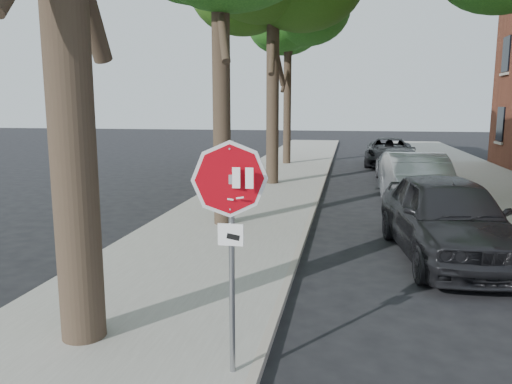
{
  "coord_description": "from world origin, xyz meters",
  "views": [
    {
      "loc": [
        0.52,
        -5.07,
        3.07
      ],
      "look_at": [
        -0.58,
        0.77,
        2.05
      ],
      "focal_mm": 35.0,
      "sensor_mm": 36.0,
      "label": 1
    }
  ],
  "objects_px": {
    "car_c": "(401,166)",
    "car_a": "(447,217)",
    "car_b": "(417,181)",
    "tree_far": "(288,24)",
    "stop_sign": "(231,214)",
    "car_d": "(389,152)"
  },
  "relations": [
    {
      "from": "car_d",
      "to": "car_a",
      "type": "bearing_deg",
      "value": -86.15
    },
    {
      "from": "tree_far",
      "to": "car_b",
      "type": "distance_m",
      "value": 13.36
    },
    {
      "from": "car_c",
      "to": "car_d",
      "type": "xyz_separation_m",
      "value": [
        0.0,
        6.14,
        0.04
      ]
    },
    {
      "from": "tree_far",
      "to": "car_a",
      "type": "relative_size",
      "value": 1.85
    },
    {
      "from": "tree_far",
      "to": "car_c",
      "type": "xyz_separation_m",
      "value": [
        5.32,
        -5.34,
        -6.54
      ]
    },
    {
      "from": "car_b",
      "to": "tree_far",
      "type": "bearing_deg",
      "value": 113.04
    },
    {
      "from": "stop_sign",
      "to": "tree_far",
      "type": "height_order",
      "value": "tree_far"
    },
    {
      "from": "stop_sign",
      "to": "tree_far",
      "type": "xyz_separation_m",
      "value": [
        -2.02,
        21.14,
        5.26
      ]
    },
    {
      "from": "car_a",
      "to": "car_b",
      "type": "xyz_separation_m",
      "value": [
        0.08,
        5.3,
        -0.04
      ]
    },
    {
      "from": "stop_sign",
      "to": "car_b",
      "type": "height_order",
      "value": "stop_sign"
    },
    {
      "from": "tree_far",
      "to": "car_c",
      "type": "distance_m",
      "value": 9.98
    },
    {
      "from": "tree_far",
      "to": "car_c",
      "type": "bearing_deg",
      "value": -45.12
    },
    {
      "from": "tree_far",
      "to": "car_b",
      "type": "bearing_deg",
      "value": -63.01
    },
    {
      "from": "car_c",
      "to": "car_a",
      "type": "bearing_deg",
      "value": -90.08
    },
    {
      "from": "car_d",
      "to": "car_c",
      "type": "bearing_deg",
      "value": -85.88
    },
    {
      "from": "tree_far",
      "to": "car_d",
      "type": "bearing_deg",
      "value": 8.49
    },
    {
      "from": "stop_sign",
      "to": "car_a",
      "type": "height_order",
      "value": "stop_sign"
    },
    {
      "from": "car_a",
      "to": "car_d",
      "type": "bearing_deg",
      "value": 83.07
    },
    {
      "from": "tree_far",
      "to": "car_d",
      "type": "relative_size",
      "value": 1.81
    },
    {
      "from": "stop_sign",
      "to": "car_a",
      "type": "relative_size",
      "value": 0.52
    },
    {
      "from": "car_a",
      "to": "car_b",
      "type": "distance_m",
      "value": 5.31
    },
    {
      "from": "car_a",
      "to": "car_b",
      "type": "height_order",
      "value": "car_a"
    }
  ]
}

